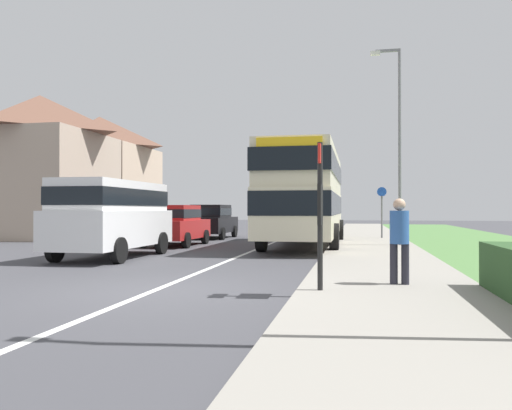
% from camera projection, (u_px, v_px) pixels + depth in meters
% --- Properties ---
extents(ground_plane, '(120.00, 120.00, 0.00)m').
position_uv_depth(ground_plane, '(154.00, 291.00, 9.24)').
color(ground_plane, '#424247').
extents(lane_marking_centre, '(0.14, 60.00, 0.01)m').
position_uv_depth(lane_marking_centre, '(247.00, 253.00, 17.09)').
color(lane_marking_centre, silver).
rests_on(lane_marking_centre, ground_plane).
extents(pavement_near_side, '(3.20, 68.00, 0.12)m').
position_uv_depth(pavement_near_side, '(378.00, 260.00, 14.31)').
color(pavement_near_side, gray).
rests_on(pavement_near_side, ground_plane).
extents(double_decker_bus, '(2.80, 10.08, 3.70)m').
position_uv_depth(double_decker_bus, '(305.00, 192.00, 20.20)').
color(double_decker_bus, beige).
rests_on(double_decker_bus, ground_plane).
extents(parked_van_white, '(2.11, 4.95, 2.31)m').
position_uv_depth(parked_van_white, '(113.00, 213.00, 15.51)').
color(parked_van_white, silver).
rests_on(parked_van_white, ground_plane).
extents(parked_car_red, '(1.94, 3.96, 1.63)m').
position_uv_depth(parked_car_red, '(175.00, 223.00, 20.62)').
color(parked_car_red, '#B21E1E').
rests_on(parked_car_red, ground_plane).
extents(parked_car_black, '(1.90, 4.06, 1.69)m').
position_uv_depth(parked_car_black, '(212.00, 220.00, 25.93)').
color(parked_car_black, black).
rests_on(parked_car_black, ground_plane).
extents(pedestrian_at_stop, '(0.34, 0.34, 1.67)m').
position_uv_depth(pedestrian_at_stop, '(399.00, 237.00, 9.25)').
color(pedestrian_at_stop, '#23232D').
rests_on(pedestrian_at_stop, ground_plane).
extents(bus_stop_sign, '(0.09, 0.52, 2.60)m').
position_uv_depth(bus_stop_sign, '(320.00, 205.00, 8.59)').
color(bus_stop_sign, black).
rests_on(bus_stop_sign, ground_plane).
extents(cycle_route_sign, '(0.44, 0.08, 2.52)m').
position_uv_depth(cycle_route_sign, '(382.00, 210.00, 24.22)').
color(cycle_route_sign, slate).
rests_on(cycle_route_sign, ground_plane).
extents(street_lamp_mid, '(1.14, 0.20, 7.57)m').
position_uv_depth(street_lamp_mid, '(397.00, 134.00, 19.42)').
color(street_lamp_mid, slate).
rests_on(street_lamp_mid, ground_plane).
extents(house_terrace_far_side, '(6.05, 12.27, 7.32)m').
position_uv_depth(house_terrace_far_side, '(73.00, 171.00, 29.24)').
color(house_terrace_far_side, tan).
rests_on(house_terrace_far_side, ground_plane).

